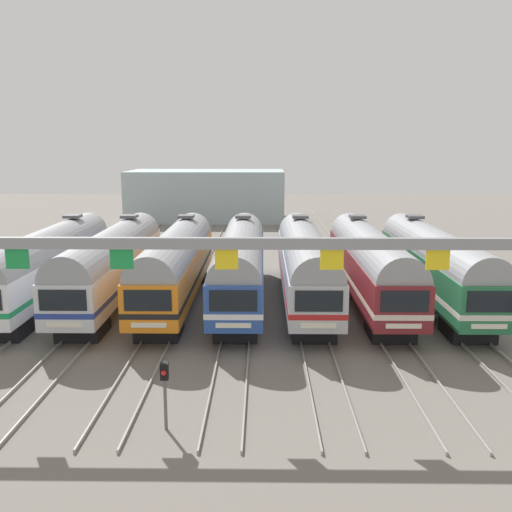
% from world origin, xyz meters
% --- Properties ---
extents(ground_plane, '(160.00, 160.00, 0.00)m').
position_xyz_m(ground_plane, '(0.00, 0.00, 0.00)').
color(ground_plane, slate).
extents(track_bed, '(25.90, 70.00, 0.15)m').
position_xyz_m(track_bed, '(-0.00, 17.00, 0.07)').
color(track_bed, gray).
rests_on(track_bed, ground).
extents(commuter_train_white, '(2.88, 18.06, 5.05)m').
position_xyz_m(commuter_train_white, '(-12.20, -0.00, 2.69)').
color(commuter_train_white, white).
rests_on(commuter_train_white, ground).
extents(commuter_train_silver, '(2.88, 18.06, 5.05)m').
position_xyz_m(commuter_train_silver, '(-8.13, -0.00, 2.69)').
color(commuter_train_silver, silver).
rests_on(commuter_train_silver, ground).
extents(commuter_train_orange, '(2.88, 18.06, 5.05)m').
position_xyz_m(commuter_train_orange, '(-4.07, -0.00, 2.69)').
color(commuter_train_orange, orange).
rests_on(commuter_train_orange, ground).
extents(commuter_train_blue, '(2.88, 18.06, 5.05)m').
position_xyz_m(commuter_train_blue, '(0.00, -0.00, 2.69)').
color(commuter_train_blue, '#284C9E').
rests_on(commuter_train_blue, ground).
extents(commuter_train_stainless, '(2.88, 18.06, 5.05)m').
position_xyz_m(commuter_train_stainless, '(4.07, -0.00, 2.69)').
color(commuter_train_stainless, '#B2B5BA').
rests_on(commuter_train_stainless, ground).
extents(commuter_train_maroon, '(2.88, 18.06, 5.05)m').
position_xyz_m(commuter_train_maroon, '(8.13, -0.00, 2.69)').
color(commuter_train_maroon, maroon).
rests_on(commuter_train_maroon, ground).
extents(commuter_train_green, '(2.88, 18.06, 5.05)m').
position_xyz_m(commuter_train_green, '(12.20, -0.00, 2.69)').
color(commuter_train_green, '#236B42').
rests_on(commuter_train_green, ground).
extents(catenary_gantry, '(29.64, 0.44, 6.97)m').
position_xyz_m(catenary_gantry, '(0.00, -13.50, 5.43)').
color(catenary_gantry, gray).
rests_on(catenary_gantry, ground).
extents(yard_signal_mast, '(0.28, 0.35, 2.55)m').
position_xyz_m(yard_signal_mast, '(-2.03, -16.33, 1.79)').
color(yard_signal_mast, '#59595E').
rests_on(yard_signal_mast, ground).
extents(maintenance_building, '(20.44, 10.00, 6.59)m').
position_xyz_m(maintenance_building, '(-6.11, 40.78, 3.29)').
color(maintenance_building, '#9EB2B7').
rests_on(maintenance_building, ground).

